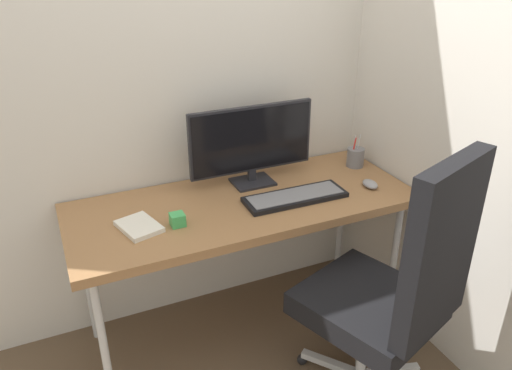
# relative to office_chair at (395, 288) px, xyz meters

# --- Properties ---
(ground_plane) EXTENTS (8.00, 8.00, 0.00)m
(ground_plane) POSITION_rel_office_chair_xyz_m (-0.35, 0.67, -0.60)
(ground_plane) COLOR brown
(wall_back) EXTENTS (3.38, 0.04, 2.80)m
(wall_back) POSITION_rel_office_chair_xyz_m (-0.35, 1.02, 0.80)
(wall_back) COLOR silver
(wall_back) RESTS_ON ground_plane
(wall_side_right) EXTENTS (0.04, 2.44, 2.80)m
(wall_side_right) POSITION_rel_office_chair_xyz_m (0.47, 0.41, 0.80)
(wall_side_right) COLOR silver
(wall_side_right) RESTS_ON ground_plane
(desk) EXTENTS (1.58, 0.64, 0.74)m
(desk) POSITION_rel_office_chair_xyz_m (-0.35, 0.67, 0.09)
(desk) COLOR #996B42
(desk) RESTS_ON ground_plane
(office_chair) EXTENTS (0.62, 0.67, 1.18)m
(office_chair) POSITION_rel_office_chair_xyz_m (0.00, 0.00, 0.00)
(office_chair) COLOR black
(office_chair) RESTS_ON ground_plane
(monitor) EXTENTS (0.62, 0.16, 0.39)m
(monitor) POSITION_rel_office_chair_xyz_m (-0.24, 0.83, 0.35)
(monitor) COLOR black
(monitor) RESTS_ON desk
(keyboard) EXTENTS (0.48, 0.17, 0.02)m
(keyboard) POSITION_rel_office_chair_xyz_m (-0.13, 0.58, 0.15)
(keyboard) COLOR black
(keyboard) RESTS_ON desk
(mouse) EXTENTS (0.08, 0.11, 0.03)m
(mouse) POSITION_rel_office_chair_xyz_m (0.26, 0.55, 0.15)
(mouse) COLOR gray
(mouse) RESTS_ON desk
(pen_holder) EXTENTS (0.09, 0.09, 0.18)m
(pen_holder) POSITION_rel_office_chair_xyz_m (0.34, 0.79, 0.19)
(pen_holder) COLOR slate
(pen_holder) RESTS_ON desk
(notebook) EXTENTS (0.18, 0.22, 0.02)m
(notebook) POSITION_rel_office_chair_xyz_m (-0.84, 0.62, 0.15)
(notebook) COLOR silver
(notebook) RESTS_ON desk
(desk_clamp_accessory) EXTENTS (0.06, 0.06, 0.05)m
(desk_clamp_accessory) POSITION_rel_office_chair_xyz_m (-0.69, 0.58, 0.17)
(desk_clamp_accessory) COLOR #3FAD59
(desk_clamp_accessory) RESTS_ON desk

